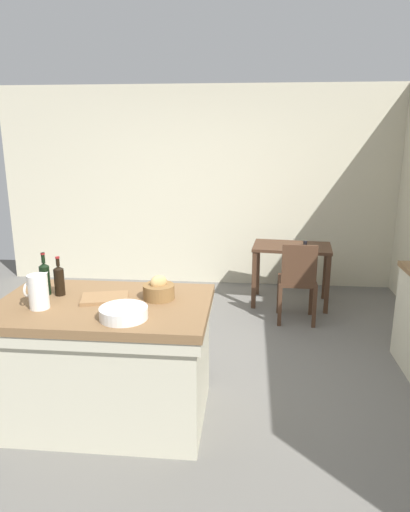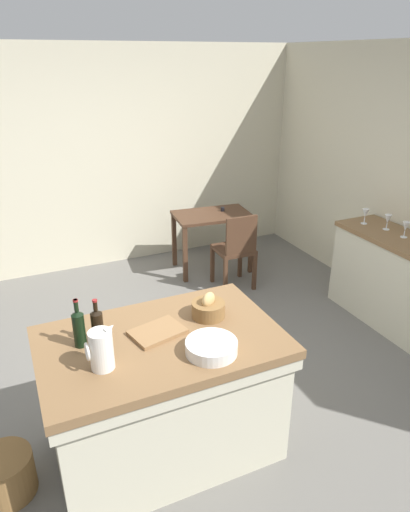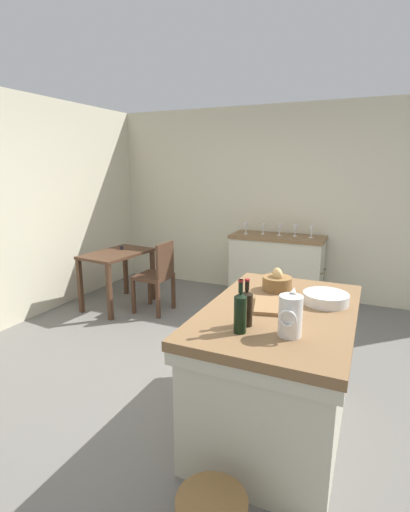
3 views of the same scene
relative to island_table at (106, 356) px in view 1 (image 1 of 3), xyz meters
The scene contains 11 objects.
ground_plane 0.86m from the island_table, 62.21° to the left, with size 6.76×6.76×0.00m, color #66635E.
wall_back 3.35m from the island_table, 84.13° to the left, with size 5.32×0.12×2.60m, color beige.
island_table is the anchor object (origin of this frame).
writing_desk 2.88m from the island_table, 58.57° to the left, with size 0.95×0.65×0.77m.
wooden_chair 2.42m from the island_table, 50.97° to the left, with size 0.41×0.41×0.90m.
pitcher 0.66m from the island_table, 160.15° to the right, with size 0.17×0.13×0.27m.
wash_bowl 0.56m from the island_table, 49.81° to the right, with size 0.30×0.30×0.07m, color silver.
bread_basket 0.61m from the island_table, 17.08° to the left, with size 0.22×0.22×0.17m.
cutting_board 0.42m from the island_table, 92.45° to the left, with size 0.32×0.23×0.02m, color olive.
wine_bottle_dark 0.64m from the island_table, 160.77° to the left, with size 0.07×0.07×0.28m.
wine_bottle_amber 0.71m from the island_table, 164.75° to the left, with size 0.07×0.07×0.31m.
Camera 1 is at (0.65, -3.52, 2.01)m, focal length 32.35 mm.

